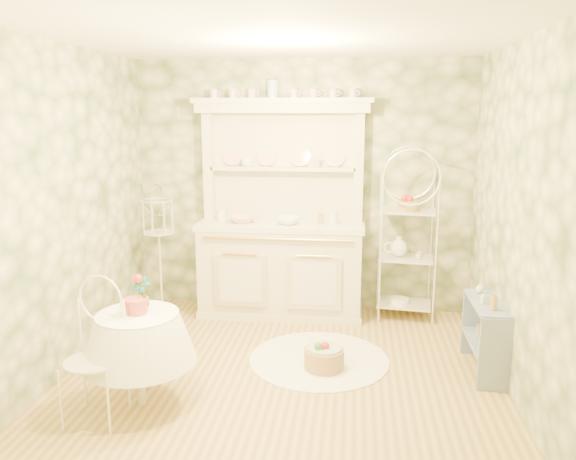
# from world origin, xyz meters

# --- Properties ---
(floor) EXTENTS (3.60, 3.60, 0.00)m
(floor) POSITION_xyz_m (0.00, 0.00, 0.00)
(floor) COLOR tan
(floor) RESTS_ON ground
(ceiling) EXTENTS (3.60, 3.60, 0.00)m
(ceiling) POSITION_xyz_m (0.00, 0.00, 2.70)
(ceiling) COLOR white
(ceiling) RESTS_ON floor
(wall_left) EXTENTS (3.60, 3.60, 0.00)m
(wall_left) POSITION_xyz_m (-1.80, 0.00, 1.35)
(wall_left) COLOR beige
(wall_left) RESTS_ON floor
(wall_right) EXTENTS (3.60, 3.60, 0.00)m
(wall_right) POSITION_xyz_m (1.80, 0.00, 1.35)
(wall_right) COLOR beige
(wall_right) RESTS_ON floor
(wall_back) EXTENTS (3.60, 3.60, 0.00)m
(wall_back) POSITION_xyz_m (0.00, 1.80, 1.35)
(wall_back) COLOR beige
(wall_back) RESTS_ON floor
(wall_front) EXTENTS (3.60, 3.60, 0.00)m
(wall_front) POSITION_xyz_m (0.00, -1.80, 1.35)
(wall_front) COLOR beige
(wall_front) RESTS_ON floor
(kitchen_dresser) EXTENTS (1.87, 0.61, 2.29)m
(kitchen_dresser) POSITION_xyz_m (-0.20, 1.52, 1.15)
(kitchen_dresser) COLOR silver
(kitchen_dresser) RESTS_ON floor
(bakers_rack) EXTENTS (0.59, 0.46, 1.77)m
(bakers_rack) POSITION_xyz_m (1.12, 1.59, 0.88)
(bakers_rack) COLOR white
(bakers_rack) RESTS_ON floor
(side_shelf) EXTENTS (0.30, 0.72, 0.61)m
(side_shelf) POSITION_xyz_m (1.68, 0.36, 0.30)
(side_shelf) COLOR #7788A8
(side_shelf) RESTS_ON floor
(round_table) EXTENTS (0.75, 0.75, 0.70)m
(round_table) POSITION_xyz_m (-0.98, -0.51, 0.35)
(round_table) COLOR white
(round_table) RESTS_ON floor
(cafe_chair) EXTENTS (0.47, 0.47, 0.90)m
(cafe_chair) POSITION_xyz_m (-1.21, -0.77, 0.45)
(cafe_chair) COLOR white
(cafe_chair) RESTS_ON floor
(birdcage_stand) EXTENTS (0.36, 0.36, 1.39)m
(birdcage_stand) POSITION_xyz_m (-1.47, 1.35, 0.69)
(birdcage_stand) COLOR white
(birdcage_stand) RESTS_ON floor
(floor_basket) EXTENTS (0.43, 0.43, 0.25)m
(floor_basket) POSITION_xyz_m (0.34, 0.24, 0.13)
(floor_basket) COLOR tan
(floor_basket) RESTS_ON floor
(lace_rug) EXTENTS (1.25, 1.25, 0.01)m
(lace_rug) POSITION_xyz_m (0.29, 0.41, 0.01)
(lace_rug) COLOR white
(lace_rug) RESTS_ON floor
(bowl_floral) EXTENTS (0.36, 0.36, 0.07)m
(bowl_floral) POSITION_xyz_m (-0.60, 1.49, 1.02)
(bowl_floral) COLOR white
(bowl_floral) RESTS_ON kitchen_dresser
(bowl_white) EXTENTS (0.25, 0.25, 0.07)m
(bowl_white) POSITION_xyz_m (-0.11, 1.44, 1.02)
(bowl_white) COLOR white
(bowl_white) RESTS_ON kitchen_dresser
(cup_left) EXTENTS (0.14, 0.14, 0.10)m
(cup_left) POSITION_xyz_m (-0.58, 1.68, 1.61)
(cup_left) COLOR white
(cup_left) RESTS_ON kitchen_dresser
(cup_right) EXTENTS (0.10, 0.10, 0.09)m
(cup_right) POSITION_xyz_m (0.17, 1.68, 1.61)
(cup_right) COLOR white
(cup_right) RESTS_ON kitchen_dresser
(potted_geranium) EXTENTS (0.16, 0.13, 0.27)m
(potted_geranium) POSITION_xyz_m (-0.95, -0.47, 0.85)
(potted_geranium) COLOR #3F7238
(potted_geranium) RESTS_ON round_table
(bottle_amber) EXTENTS (0.07, 0.07, 0.15)m
(bottle_amber) POSITION_xyz_m (1.68, 0.17, 0.68)
(bottle_amber) COLOR #AC8442
(bottle_amber) RESTS_ON side_shelf
(bottle_blue) EXTENTS (0.06, 0.06, 0.11)m
(bottle_blue) POSITION_xyz_m (1.64, 0.32, 0.65)
(bottle_blue) COLOR #A5C3D2
(bottle_blue) RESTS_ON side_shelf
(bottle_glass) EXTENTS (0.08, 0.08, 0.10)m
(bottle_glass) POSITION_xyz_m (1.66, 0.59, 0.65)
(bottle_glass) COLOR silver
(bottle_glass) RESTS_ON side_shelf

